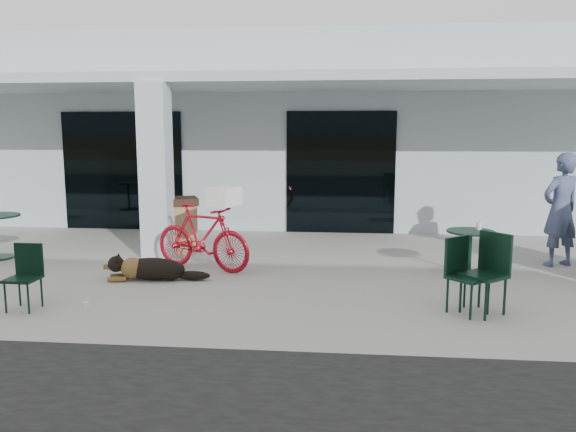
# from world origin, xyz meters

# --- Properties ---
(ground) EXTENTS (80.00, 80.00, 0.00)m
(ground) POSITION_xyz_m (0.00, 0.00, 0.00)
(ground) COLOR #A3A099
(ground) RESTS_ON ground
(building) EXTENTS (22.00, 7.00, 4.50)m
(building) POSITION_xyz_m (0.00, 8.50, 2.25)
(building) COLOR silver
(building) RESTS_ON ground
(storefront_glass_left) EXTENTS (2.80, 0.06, 2.70)m
(storefront_glass_left) POSITION_xyz_m (-3.20, 4.98, 1.35)
(storefront_glass_left) COLOR black
(storefront_glass_left) RESTS_ON ground
(storefront_glass_right) EXTENTS (2.40, 0.06, 2.70)m
(storefront_glass_right) POSITION_xyz_m (1.80, 4.98, 1.35)
(storefront_glass_right) COLOR black
(storefront_glass_right) RESTS_ON ground
(column) EXTENTS (0.50, 0.50, 3.12)m
(column) POSITION_xyz_m (-1.50, 2.30, 1.56)
(column) COLOR silver
(column) RESTS_ON ground
(overhang) EXTENTS (22.00, 2.80, 0.18)m
(overhang) POSITION_xyz_m (0.00, 3.60, 3.21)
(overhang) COLOR silver
(overhang) RESTS_ON column
(bicycle) EXTENTS (1.88, 1.17, 1.10)m
(bicycle) POSITION_xyz_m (-0.44, 1.35, 0.55)
(bicycle) COLOR #A30D1C
(bicycle) RESTS_ON ground
(laundry_basket) EXTENTS (0.53, 0.60, 0.29)m
(laundry_basket) POSITION_xyz_m (-0.02, 1.18, 1.24)
(laundry_basket) COLOR white
(laundry_basket) RESTS_ON bicycle
(dog) EXTENTS (1.24, 0.61, 0.40)m
(dog) POSITION_xyz_m (-1.05, 0.63, 0.20)
(dog) COLOR black
(dog) RESTS_ON ground
(cup_near_dog) EXTENTS (0.09, 0.09, 0.09)m
(cup_near_dog) POSITION_xyz_m (-1.43, -0.82, 0.05)
(cup_near_dog) COLOR white
(cup_near_dog) RESTS_ON ground
(cafe_chair_near) EXTENTS (0.39, 0.42, 0.84)m
(cafe_chair_near) POSITION_xyz_m (-2.20, -0.94, 0.42)
(cafe_chair_near) COLOR black
(cafe_chair_near) RESTS_ON ground
(cafe_table_far) EXTENTS (0.77, 0.77, 0.71)m
(cafe_table_far) POSITION_xyz_m (3.89, 1.47, 0.35)
(cafe_table_far) COLOR black
(cafe_table_far) RESTS_ON ground
(cafe_chair_far_a) EXTENTS (0.64, 0.64, 0.96)m
(cafe_chair_far_a) POSITION_xyz_m (3.43, -0.54, 0.48)
(cafe_chair_far_a) COLOR black
(cafe_chair_far_a) RESTS_ON ground
(cafe_chair_far_b) EXTENTS (0.68, 0.68, 1.02)m
(cafe_chair_far_b) POSITION_xyz_m (3.61, -0.53, 0.51)
(cafe_chair_far_b) COLOR black
(cafe_chair_far_b) RESTS_ON ground
(person) EXTENTS (0.83, 0.71, 1.92)m
(person) POSITION_xyz_m (5.50, 2.20, 0.96)
(person) COLOR #454F75
(person) RESTS_ON ground
(cup_on_table) EXTENTS (0.09, 0.09, 0.12)m
(cup_on_table) POSITION_xyz_m (4.03, 1.57, 0.77)
(cup_on_table) COLOR white
(cup_on_table) RESTS_ON cafe_table_far
(trash_receptacle) EXTENTS (0.78, 0.78, 1.02)m
(trash_receptacle) POSITION_xyz_m (-1.20, 2.80, 0.51)
(trash_receptacle) COLOR olive
(trash_receptacle) RESTS_ON ground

